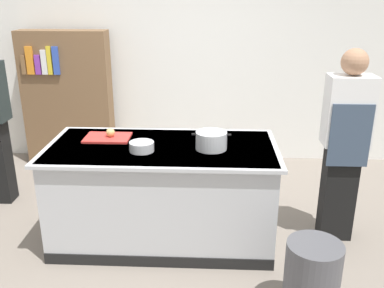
{
  "coord_description": "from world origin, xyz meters",
  "views": [
    {
      "loc": [
        0.42,
        -3.39,
        2.16
      ],
      "look_at": [
        0.25,
        0.2,
        0.85
      ],
      "focal_mm": 39.8,
      "sensor_mm": 36.0,
      "label": 1
    }
  ],
  "objects_px": {
    "onion": "(110,132)",
    "person_chef": "(344,143)",
    "bookshelf": "(68,99)",
    "mixing_bowl": "(142,147)",
    "trash_bin": "(312,280)",
    "stock_pot": "(211,140)"
  },
  "relations": [
    {
      "from": "onion",
      "to": "bookshelf",
      "type": "xyz_separation_m",
      "value": [
        -0.93,
        1.63,
        -0.11
      ]
    },
    {
      "from": "person_chef",
      "to": "bookshelf",
      "type": "bearing_deg",
      "value": 43.58
    },
    {
      "from": "onion",
      "to": "person_chef",
      "type": "relative_size",
      "value": 0.05
    },
    {
      "from": "stock_pot",
      "to": "person_chef",
      "type": "relative_size",
      "value": 0.19
    },
    {
      "from": "stock_pot",
      "to": "bookshelf",
      "type": "xyz_separation_m",
      "value": [
        -1.83,
        1.84,
        -0.12
      ]
    },
    {
      "from": "stock_pot",
      "to": "trash_bin",
      "type": "height_order",
      "value": "stock_pot"
    },
    {
      "from": "onion",
      "to": "trash_bin",
      "type": "bearing_deg",
      "value": -34.25
    },
    {
      "from": "mixing_bowl",
      "to": "bookshelf",
      "type": "distance_m",
      "value": 2.3
    },
    {
      "from": "stock_pot",
      "to": "trash_bin",
      "type": "relative_size",
      "value": 0.58
    },
    {
      "from": "onion",
      "to": "mixing_bowl",
      "type": "bearing_deg",
      "value": -41.86
    },
    {
      "from": "onion",
      "to": "person_chef",
      "type": "xyz_separation_m",
      "value": [
        2.05,
        -0.06,
        -0.05
      ]
    },
    {
      "from": "trash_bin",
      "to": "person_chef",
      "type": "bearing_deg",
      "value": 66.98
    },
    {
      "from": "bookshelf",
      "to": "person_chef",
      "type": "bearing_deg",
      "value": -29.55
    },
    {
      "from": "trash_bin",
      "to": "person_chef",
      "type": "xyz_separation_m",
      "value": [
        0.44,
        1.04,
        0.63
      ]
    },
    {
      "from": "onion",
      "to": "stock_pot",
      "type": "bearing_deg",
      "value": -13.31
    },
    {
      "from": "trash_bin",
      "to": "bookshelf",
      "type": "bearing_deg",
      "value": 132.95
    },
    {
      "from": "stock_pot",
      "to": "bookshelf",
      "type": "bearing_deg",
      "value": 134.79
    },
    {
      "from": "onion",
      "to": "stock_pot",
      "type": "distance_m",
      "value": 0.93
    },
    {
      "from": "onion",
      "to": "person_chef",
      "type": "bearing_deg",
      "value": -1.6
    },
    {
      "from": "mixing_bowl",
      "to": "person_chef",
      "type": "distance_m",
      "value": 1.74
    },
    {
      "from": "onion",
      "to": "stock_pot",
      "type": "relative_size",
      "value": 0.24
    },
    {
      "from": "stock_pot",
      "to": "mixing_bowl",
      "type": "xyz_separation_m",
      "value": [
        -0.57,
        -0.08,
        -0.03
      ]
    }
  ]
}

